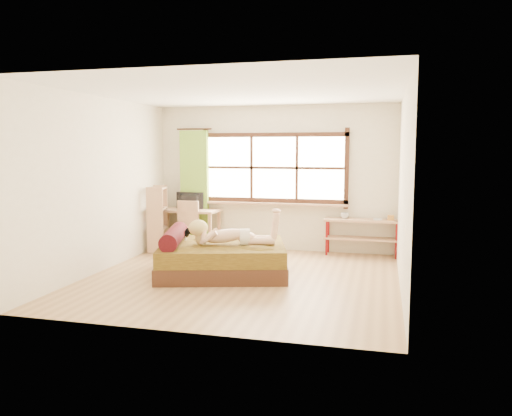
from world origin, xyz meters
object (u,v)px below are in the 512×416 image
(kitten, at_px, (181,233))
(woman, at_px, (231,226))
(desk, at_px, (188,214))
(bookshelf, at_px, (157,218))
(bed, at_px, (220,257))
(chair, at_px, (186,224))
(pipe_shelf, at_px, (362,229))

(kitten, bearing_deg, woman, -25.28)
(desk, height_order, bookshelf, bookshelf)
(bed, relative_size, kitten, 7.85)
(woman, relative_size, bookshelf, 1.09)
(bookshelf, bearing_deg, chair, -13.41)
(pipe_shelf, bearing_deg, bed, -136.72)
(chair, bearing_deg, woman, -44.16)
(woman, height_order, bookshelf, bookshelf)
(kitten, relative_size, chair, 0.30)
(kitten, bearing_deg, bookshelf, 112.82)
(bed, height_order, kitten, bed)
(pipe_shelf, bearing_deg, desk, -177.27)
(desk, distance_m, pipe_shelf, 3.28)
(pipe_shelf, height_order, bookshelf, bookshelf)
(pipe_shelf, bearing_deg, chair, -170.69)
(bed, relative_size, bookshelf, 1.84)
(bed, bearing_deg, kitten, 155.04)
(kitten, distance_m, bookshelf, 1.63)
(pipe_shelf, xyz_separation_m, bookshelf, (-3.73, -0.49, 0.13))
(bed, distance_m, kitten, 0.76)
(bed, xyz_separation_m, desk, (-1.23, 1.76, 0.40))
(bed, height_order, desk, desk)
(bookshelf, bearing_deg, woman, -51.75)
(woman, bearing_deg, pipe_shelf, 30.58)
(kitten, bearing_deg, bed, -24.96)
(chair, distance_m, bookshelf, 0.57)
(woman, relative_size, chair, 1.40)
(bookshelf, bearing_deg, pipe_shelf, -6.99)
(desk, xyz_separation_m, bookshelf, (-0.46, -0.37, -0.04))
(desk, height_order, pipe_shelf, desk)
(pipe_shelf, bearing_deg, bookshelf, -171.81)
(kitten, height_order, chair, chair)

